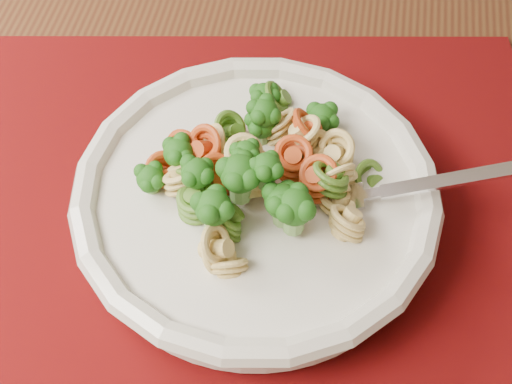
% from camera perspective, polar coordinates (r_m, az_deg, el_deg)
% --- Properties ---
extents(dining_table, '(1.75, 1.40, 0.71)m').
position_cam_1_polar(dining_table, '(0.68, -1.94, 1.04)').
color(dining_table, '#4A2C15').
rests_on(dining_table, ground).
extents(placemat, '(0.61, 0.57, 0.00)m').
position_cam_1_polar(placemat, '(0.56, -0.90, -1.00)').
color(placemat, '#590803').
rests_on(placemat, dining_table).
extents(pasta_bowl, '(0.27, 0.27, 0.05)m').
position_cam_1_polar(pasta_bowl, '(0.53, 0.00, -0.59)').
color(pasta_bowl, beige).
rests_on(pasta_bowl, placemat).
extents(pasta_broccoli_heap, '(0.23, 0.23, 0.06)m').
position_cam_1_polar(pasta_broccoli_heap, '(0.51, -0.00, 0.39)').
color(pasta_broccoli_heap, '#DEC26E').
rests_on(pasta_broccoli_heap, pasta_bowl).
extents(fork, '(0.18, 0.10, 0.08)m').
position_cam_1_polar(fork, '(0.51, 7.23, -0.51)').
color(fork, silver).
rests_on(fork, pasta_bowl).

